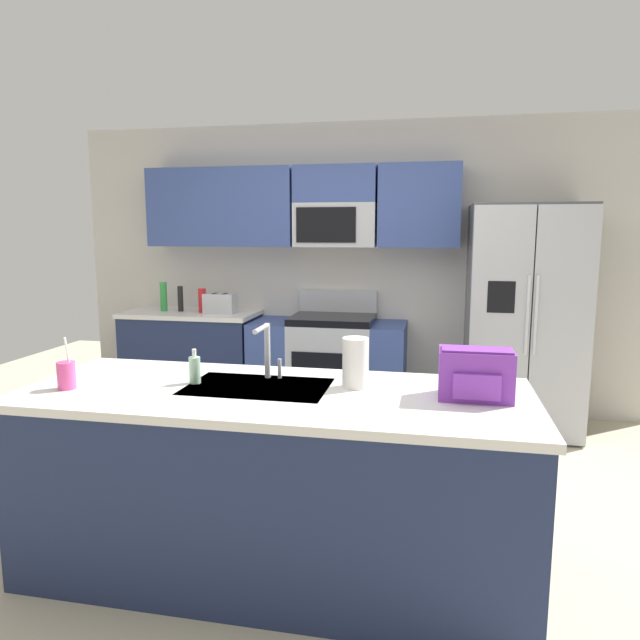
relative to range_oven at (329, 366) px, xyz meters
The scene contains 15 objects.
ground_plane 1.86m from the range_oven, 85.09° to the right, with size 9.00×9.00×0.00m, color beige.
kitchen_wall_unit 1.07m from the range_oven, 87.51° to the left, with size 5.20×0.43×2.60m.
back_counter 1.30m from the range_oven, behind, with size 1.22×0.63×0.90m.
range_oven is the anchor object (origin of this frame).
refrigerator 1.70m from the range_oven, ahead, with size 0.90×0.76×1.85m.
island_counter 2.41m from the range_oven, 85.44° to the right, with size 2.38×0.93×0.90m.
toaster 1.13m from the range_oven, behind, with size 0.28×0.16×0.18m.
pepper_mill 1.51m from the range_oven, behind, with size 0.05×0.05×0.23m, color black.
bottle_green 1.67m from the range_oven, behind, with size 0.06×0.06×0.27m, color green.
bottle_red 1.30m from the range_oven, behind, with size 0.07×0.07×0.22m, color red.
sink_faucet 2.29m from the range_oven, 87.46° to the right, with size 0.08×0.21×0.28m.
drink_cup_pink 2.73m from the range_oven, 106.86° to the right, with size 0.08×0.08×0.25m.
soap_dispenser 2.42m from the range_oven, 95.53° to the right, with size 0.06×0.06×0.17m.
paper_towel_roll 2.41m from the range_oven, 76.28° to the right, with size 0.12×0.12×0.24m, color white.
backpack 2.66m from the range_oven, 64.85° to the right, with size 0.32×0.22×0.23m.
Camera 1 is at (0.76, -3.09, 1.64)m, focal length 32.07 mm.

